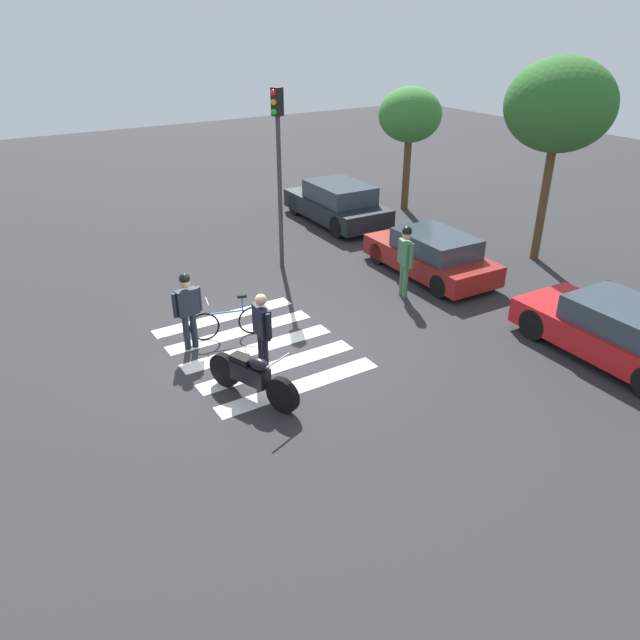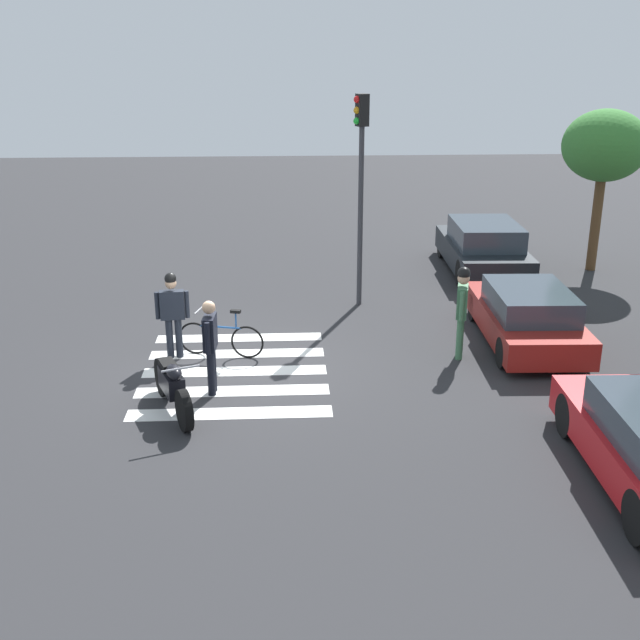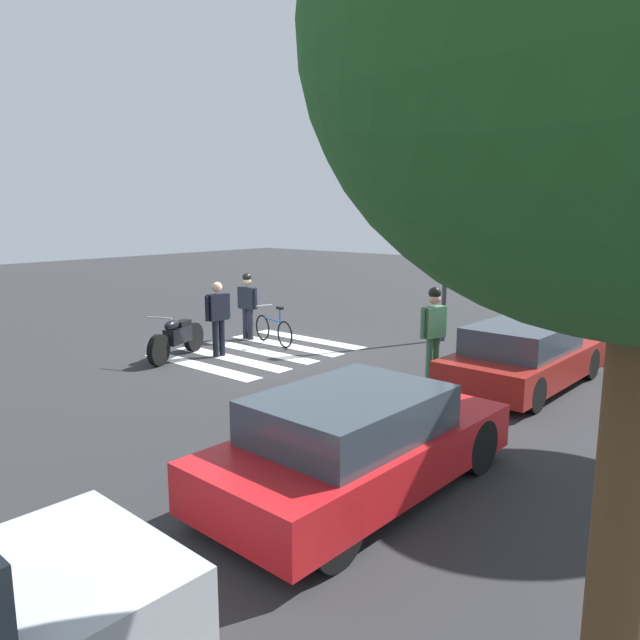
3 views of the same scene
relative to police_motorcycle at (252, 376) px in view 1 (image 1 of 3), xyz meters
The scene contains 13 objects.
ground_plane 1.98m from the police_motorcycle, 150.32° to the left, with size 60.00×60.00×0.00m, color #2B2B2D.
police_motorcycle is the anchor object (origin of this frame).
leaning_bicycle 2.56m from the police_motorcycle, 165.28° to the left, with size 0.58×1.72×1.00m.
officer_on_foot 2.53m from the police_motorcycle, behind, with size 0.24×0.66×1.75m.
officer_by_motorcycle 1.07m from the police_motorcycle, 139.99° to the left, with size 0.69×0.23×1.73m.
pedestrian_bystander 5.83m from the police_motorcycle, 111.83° to the left, with size 0.68×0.32×1.87m.
crosswalk_stripes 1.98m from the police_motorcycle, 150.32° to the left, with size 4.05×3.49×0.01m.
car_black_suv 11.06m from the police_motorcycle, 138.27° to the left, with size 4.37×2.02×1.40m.
car_maroon_wagon 7.50m from the police_motorcycle, 112.58° to the left, with size 4.09×1.85×1.23m.
car_red_convertible 7.62m from the police_motorcycle, 69.36° to the left, with size 4.20×1.93×1.27m.
traffic_light_pole 7.27m from the police_motorcycle, 146.58° to the left, with size 0.31×0.36×4.87m.
street_tree_near 13.63m from the police_motorcycle, 128.58° to the left, with size 2.21×2.21×4.32m.
street_tree_mid 11.32m from the police_motorcycle, 101.89° to the left, with size 2.92×2.92×5.60m.
Camera 1 is at (10.52, -4.99, 6.52)m, focal length 34.09 mm.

